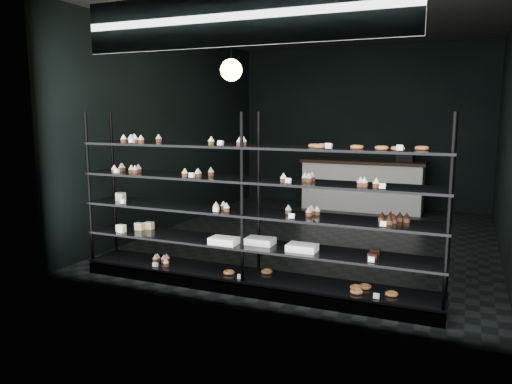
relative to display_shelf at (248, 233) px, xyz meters
The scene contains 5 objects.
room 2.64m from the display_shelf, 87.68° to the left, with size 5.01×6.01×3.20m.
display_shelf is the anchor object (origin of this frame).
signage 2.18m from the display_shelf, 78.23° to the right, with size 3.30×0.05×0.50m.
pendant_lamp 2.37m from the display_shelf, 122.26° to the left, with size 0.29×0.29×0.87m.
service_counter 4.96m from the display_shelf, 87.04° to the left, with size 2.37×0.65×1.23m.
Camera 1 is at (2.02, -7.20, 1.91)m, focal length 35.00 mm.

